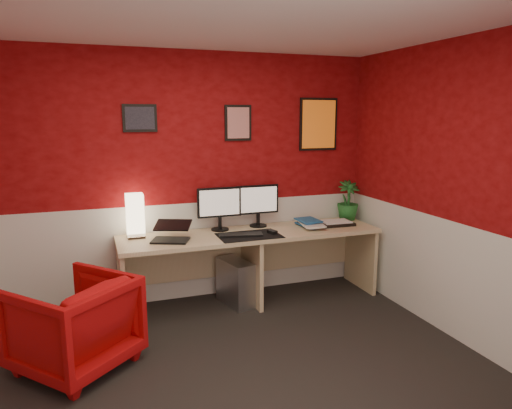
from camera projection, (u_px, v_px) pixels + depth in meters
name	position (u px, v px, depth m)	size (l,w,h in m)	color
ground	(233.00, 387.00, 3.28)	(4.00, 3.50, 0.01)	black
ceiling	(230.00, 10.00, 2.80)	(4.00, 3.50, 0.01)	white
wall_back	(181.00, 179.00, 4.66)	(4.00, 0.01, 2.50)	maroon
wall_front	(397.00, 325.00, 1.42)	(4.00, 0.01, 2.50)	maroon
wall_right	(473.00, 196.00, 3.70)	(0.01, 3.50, 2.50)	maroon
wainscot_back	(184.00, 251.00, 4.80)	(4.00, 0.01, 1.00)	silver
wainscot_right	(464.00, 285.00, 3.84)	(0.01, 3.50, 1.00)	silver
desk	(252.00, 267.00, 4.71)	(2.60, 0.65, 0.73)	tan
shoji_lamp	(135.00, 217.00, 4.42)	(0.16, 0.16, 0.40)	#FFE5B2
laptop	(170.00, 230.00, 4.29)	(0.33, 0.23, 0.22)	black
monitor_left	(220.00, 202.00, 4.68)	(0.45, 0.06, 0.58)	black
monitor_right	(258.00, 199.00, 4.84)	(0.45, 0.06, 0.58)	black
desk_mat	(249.00, 236.00, 4.51)	(0.60, 0.38, 0.01)	black
keyboard	(241.00, 235.00, 4.50)	(0.42, 0.14, 0.02)	black
mouse	(272.00, 232.00, 4.58)	(0.06, 0.10, 0.03)	black
book_bottom	(302.00, 226.00, 4.85)	(0.22, 0.30, 0.03)	#1F5891
book_middle	(302.00, 225.00, 4.78)	(0.22, 0.30, 0.02)	silver
book_top	(300.00, 222.00, 4.83)	(0.21, 0.28, 0.03)	#1F5891
zen_tray	(336.00, 223.00, 4.96)	(0.35, 0.25, 0.03)	black
potted_plant	(348.00, 200.00, 5.17)	(0.24, 0.24, 0.43)	#19591E
pc_tower	(235.00, 282.00, 4.69)	(0.20, 0.45, 0.45)	#99999E
armchair	(74.00, 324.00, 3.47)	(0.75, 0.77, 0.70)	#B30709
art_left	(140.00, 118.00, 4.41)	(0.32, 0.02, 0.26)	black
art_center	(238.00, 123.00, 4.74)	(0.28, 0.02, 0.36)	red
art_right	(318.00, 124.00, 5.04)	(0.44, 0.02, 0.56)	orange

